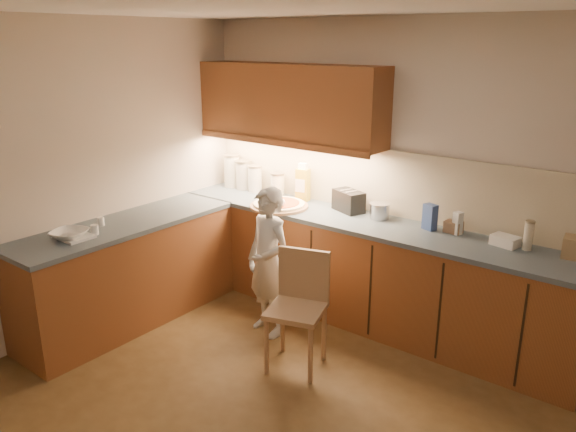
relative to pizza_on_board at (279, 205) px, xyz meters
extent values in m
plane|color=brown|center=(1.18, -1.56, -0.94)|extent=(4.50, 4.50, 0.00)
cube|color=beige|center=(1.18, 0.44, 0.36)|extent=(4.50, 0.04, 2.60)
cube|color=beige|center=(-1.07, -1.56, 0.36)|extent=(0.04, 4.00, 2.60)
cube|color=white|center=(1.18, -1.56, 1.66)|extent=(4.50, 4.00, 0.04)
cube|color=brown|center=(0.81, 0.14, -0.50)|extent=(3.75, 0.60, 0.88)
cube|color=brown|center=(-0.77, -1.16, -0.50)|extent=(0.60, 2.00, 0.88)
cube|color=#465664|center=(0.81, 0.14, -0.04)|extent=(3.77, 0.62, 0.04)
cube|color=#465664|center=(-0.77, -1.16, -0.04)|extent=(0.62, 2.02, 0.04)
cube|color=black|center=(-0.72, -0.16, -0.50)|extent=(0.02, 0.01, 0.80)
cube|color=black|center=(-0.12, -0.16, -0.50)|extent=(0.02, 0.01, 0.80)
cube|color=black|center=(0.48, -0.16, -0.50)|extent=(0.02, 0.01, 0.80)
cube|color=black|center=(1.08, -0.16, -0.50)|extent=(0.02, 0.01, 0.80)
cube|color=black|center=(1.68, -0.16, -0.50)|extent=(0.02, 0.01, 0.80)
cube|color=black|center=(2.28, -0.16, -0.50)|extent=(0.02, 0.01, 0.80)
cube|color=beige|center=(0.81, 0.43, 0.27)|extent=(3.75, 0.02, 0.58)
cube|color=brown|center=(-0.09, 0.27, 0.91)|extent=(1.95, 0.35, 0.70)
cube|color=brown|center=(-0.09, 0.09, 0.56)|extent=(1.95, 0.02, 0.06)
cylinder|color=tan|center=(0.00, 0.00, -0.01)|extent=(0.54, 0.54, 0.02)
cylinder|color=#FCEFC5|center=(0.00, 0.00, 0.01)|extent=(0.48, 0.48, 0.02)
cylinder|color=#C9431A|center=(0.00, 0.00, 0.02)|extent=(0.38, 0.38, 0.01)
sphere|color=white|center=(0.06, -0.04, 0.05)|extent=(0.07, 0.07, 0.07)
cylinder|color=white|center=(0.11, -0.11, 0.08)|extent=(0.03, 0.13, 0.22)
imported|color=silver|center=(0.34, -0.57, -0.30)|extent=(0.52, 0.41, 1.28)
cylinder|color=tan|center=(0.74, -1.08, -0.72)|extent=(0.04, 0.04, 0.46)
cylinder|color=tan|center=(1.07, -0.97, -0.72)|extent=(0.04, 0.04, 0.46)
cylinder|color=tan|center=(0.63, -0.75, -0.72)|extent=(0.04, 0.04, 0.46)
cylinder|color=tan|center=(0.96, -0.65, -0.72)|extent=(0.04, 0.04, 0.46)
cube|color=tan|center=(0.85, -0.86, -0.47)|extent=(0.51, 0.51, 0.04)
cube|color=tan|center=(0.79, -0.69, -0.25)|extent=(0.40, 0.16, 0.40)
imported|color=white|center=(-0.77, -1.67, 0.01)|extent=(0.36, 0.36, 0.07)
cylinder|color=silver|center=(-0.87, 0.30, 0.14)|extent=(0.16, 0.16, 0.32)
cylinder|color=tan|center=(-0.87, 0.30, 0.31)|extent=(0.17, 0.17, 0.02)
cylinder|color=beige|center=(-0.71, 0.30, 0.12)|extent=(0.16, 0.16, 0.28)
cylinder|color=gray|center=(-0.71, 0.30, 0.27)|extent=(0.17, 0.17, 0.02)
cylinder|color=white|center=(-0.55, 0.29, 0.10)|extent=(0.14, 0.14, 0.26)
cylinder|color=tan|center=(-0.55, 0.29, 0.24)|extent=(0.15, 0.15, 0.02)
cylinder|color=white|center=(-0.27, 0.32, 0.08)|extent=(0.13, 0.13, 0.21)
cylinder|color=gray|center=(-0.27, 0.32, 0.20)|extent=(0.14, 0.14, 0.02)
cube|color=gold|center=(0.03, 0.32, 0.13)|extent=(0.14, 0.11, 0.31)
cube|color=white|center=(0.03, 0.32, 0.32)|extent=(0.09, 0.07, 0.06)
cube|color=black|center=(0.57, 0.30, 0.07)|extent=(0.34, 0.27, 0.19)
cube|color=#A6A6AA|center=(0.53, 0.31, 0.17)|extent=(0.08, 0.13, 0.00)
cube|color=#A6A6AA|center=(0.60, 0.28, 0.17)|extent=(0.08, 0.13, 0.00)
cylinder|color=#BBBBC0|center=(0.90, 0.28, 0.04)|extent=(0.17, 0.17, 0.13)
cylinder|color=#BBBBC0|center=(0.90, 0.28, 0.11)|extent=(0.18, 0.18, 0.01)
cube|color=#314C93|center=(1.36, 0.27, 0.08)|extent=(0.12, 0.11, 0.21)
cube|color=#9A7253|center=(1.55, 0.31, 0.02)|extent=(0.14, 0.10, 0.10)
cube|color=silver|center=(1.59, 0.29, 0.07)|extent=(0.08, 0.08, 0.19)
cube|color=white|center=(1.98, 0.27, 0.01)|extent=(0.22, 0.17, 0.08)
cylinder|color=silver|center=(2.14, 0.28, 0.08)|extent=(0.07, 0.07, 0.21)
cylinder|color=gray|center=(2.14, 0.28, 0.19)|extent=(0.07, 0.07, 0.01)
cube|color=silver|center=(-0.76, -1.64, -0.01)|extent=(0.28, 0.22, 0.02)
cylinder|color=white|center=(-0.85, -1.33, 0.01)|extent=(0.07, 0.07, 0.07)
cylinder|color=silver|center=(-0.70, -1.49, 0.02)|extent=(0.07, 0.07, 0.08)
camera|label=1|loc=(3.12, -3.89, 1.47)|focal=35.00mm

